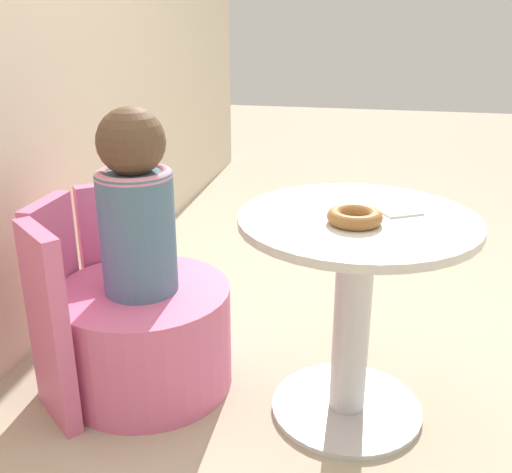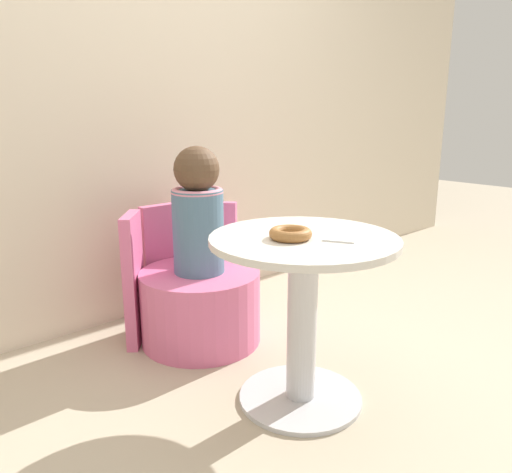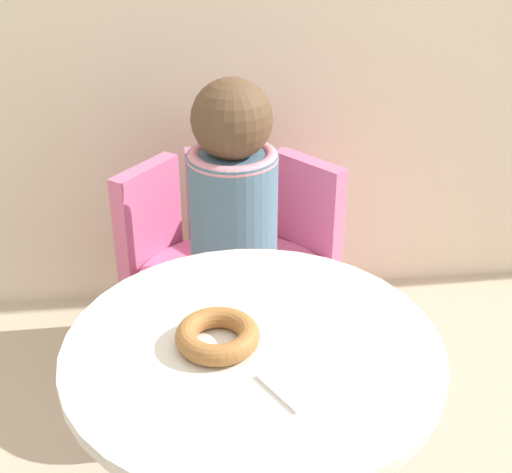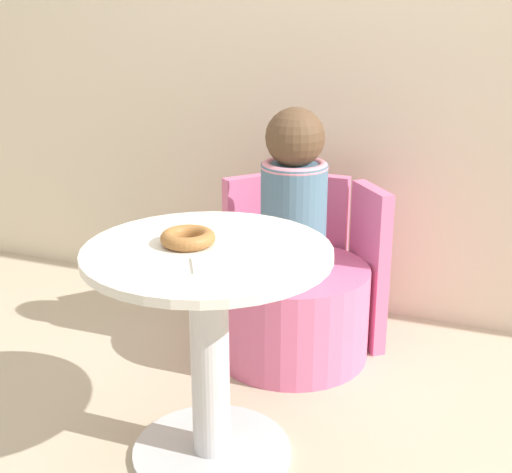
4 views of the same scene
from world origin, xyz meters
name	(u,v)px [view 1 (image 1 of 4)]	position (x,y,z in m)	size (l,w,h in m)	color
ground_plane	(333,395)	(0.00, 0.00, 0.00)	(12.00, 12.00, 0.00)	#B7A88E
round_table	(354,288)	(-0.07, -0.05, 0.42)	(0.67, 0.67, 0.64)	silver
tub_chair	(146,336)	(-0.05, 0.61, 0.17)	(0.56, 0.56, 0.34)	#DB6693
booth_backrest	(76,292)	(-0.05, 0.85, 0.31)	(0.66, 0.24, 0.61)	#DB6693
child_figure	(136,205)	(-0.05, 0.61, 0.62)	(0.23, 0.23, 0.57)	slate
donut	(355,217)	(-0.13, -0.04, 0.66)	(0.15, 0.15, 0.04)	#9E6633
paper_napkin	(398,210)	(0.00, -0.15, 0.64)	(0.14, 0.14, 0.01)	white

